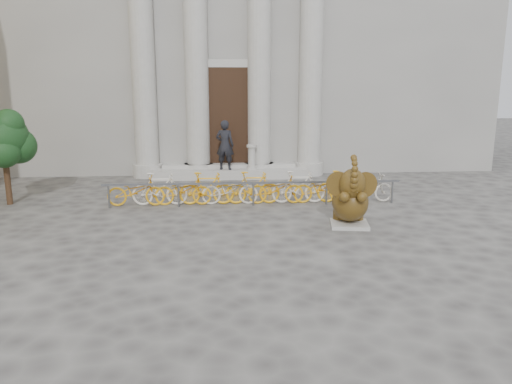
{
  "coord_description": "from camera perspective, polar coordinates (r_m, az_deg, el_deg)",
  "views": [
    {
      "loc": [
        -0.36,
        -9.82,
        3.65
      ],
      "look_at": [
        0.48,
        1.69,
        1.1
      ],
      "focal_mm": 35.0,
      "sensor_mm": 36.0,
      "label": 1
    }
  ],
  "objects": [
    {
      "name": "entrance_steps",
      "position": [
        19.54,
        -3.06,
        2.22
      ],
      "size": [
        6.0,
        1.2,
        0.36
      ],
      "primitive_type": "cube",
      "color": "#A8A59E",
      "rests_on": "ground"
    },
    {
      "name": "elephant_statue",
      "position": [
        12.96,
        10.74,
        -0.94
      ],
      "size": [
        1.27,
        1.47,
        1.91
      ],
      "rotation": [
        0.0,
        0.0,
        -0.15
      ],
      "color": "#A8A59E",
      "rests_on": "ground"
    },
    {
      "name": "ground",
      "position": [
        10.48,
        -1.97,
        -7.92
      ],
      "size": [
        80.0,
        80.0,
        0.0
      ],
      "primitive_type": "plane",
      "color": "#474442",
      "rests_on": "ground"
    },
    {
      "name": "pedestrian",
      "position": [
        19.06,
        -3.58,
        5.38
      ],
      "size": [
        0.78,
        0.61,
        1.89
      ],
      "primitive_type": "imported",
      "rotation": [
        0.0,
        0.0,
        2.89
      ],
      "color": "black",
      "rests_on": "entrance_steps"
    },
    {
      "name": "tree",
      "position": [
        16.64,
        -26.87,
        5.48
      ],
      "size": [
        1.66,
        1.52,
        2.89
      ],
      "color": "#332114",
      "rests_on": "ground"
    },
    {
      "name": "bike_rack",
      "position": [
        15.19,
        -0.37,
        0.5
      ],
      "size": [
        8.94,
        0.53,
        1.0
      ],
      "color": "slate",
      "rests_on": "ground"
    },
    {
      "name": "classical_building",
      "position": [
        24.87,
        -3.49,
        17.83
      ],
      "size": [
        22.0,
        10.7,
        12.0
      ],
      "color": "gray",
      "rests_on": "ground"
    },
    {
      "name": "balustrade_post",
      "position": [
        19.17,
        -0.49,
        3.91
      ],
      "size": [
        0.39,
        0.39,
        0.95
      ],
      "color": "#A8A59E",
      "rests_on": "entrance_steps"
    }
  ]
}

